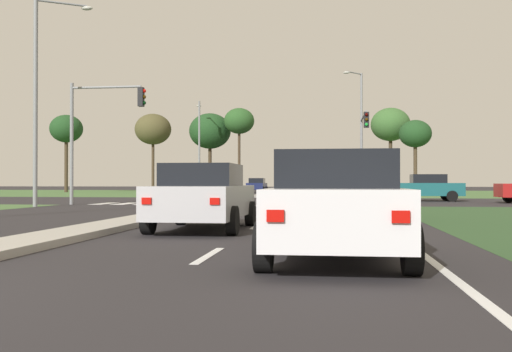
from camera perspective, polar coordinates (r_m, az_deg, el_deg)
ground_plane at (r=34.93m, az=-1.61°, el=-2.46°), size 200.00×200.00×0.00m
grass_verge_far_left at (r=66.59m, az=-20.38°, el=-1.52°), size 35.00×35.00×0.01m
median_island_near at (r=16.43m, az=-11.91°, el=-4.35°), size 1.20×22.00×0.14m
median_island_far at (r=59.74m, az=2.09°, el=-1.60°), size 1.20×36.00×0.14m
lane_dash_near at (r=9.17m, az=-4.69°, el=-7.80°), size 0.14×2.00×0.01m
lane_dash_second at (r=15.06m, az=0.06°, el=-4.96°), size 0.14×2.00×0.01m
lane_dash_third at (r=21.01m, az=2.11°, el=-3.71°), size 0.14×2.00×0.01m
lane_dash_fourth at (r=26.99m, az=3.26°, el=-3.01°), size 0.14×2.00×0.01m
edge_line_right at (r=16.60m, az=12.36°, el=-4.54°), size 0.14×24.00×0.01m
stop_bar_near at (r=27.56m, az=3.97°, el=-2.96°), size 6.40×0.50×0.01m
crosswalk_bar_near at (r=31.59m, az=-14.66°, el=-2.64°), size 0.70×2.80×0.01m
crosswalk_bar_second at (r=31.18m, az=-12.70°, el=-2.67°), size 0.70×2.80×0.01m
crosswalk_bar_third at (r=30.81m, az=-10.68°, el=-2.70°), size 0.70×2.80×0.01m
crosswalk_bar_fourth at (r=30.47m, az=-8.62°, el=-2.72°), size 0.70×2.80×0.01m
crosswalk_bar_fifth at (r=30.18m, az=-6.52°, el=-2.75°), size 0.70×2.80×0.01m
crosswalk_bar_sixth at (r=29.93m, az=-4.38°, el=-2.77°), size 0.70×2.80×0.01m
crosswalk_bar_seventh at (r=29.72m, az=-2.21°, el=-2.79°), size 0.70×2.80×0.01m
car_teal_near at (r=36.05m, az=16.40°, el=-1.09°), size 4.28×2.02×1.60m
car_silver_third at (r=14.01m, az=-5.17°, el=-2.00°), size 2.09×4.46×1.58m
car_white_fourth at (r=8.63m, az=7.82°, el=-2.88°), size 2.06×4.14×1.59m
car_grey_fifth at (r=17.88m, az=8.33°, el=-1.67°), size 2.00×4.33×1.59m
car_navy_sixth at (r=62.05m, az=0.09°, el=-0.91°), size 2.00×4.28×1.54m
traffic_signal_near_left at (r=30.37m, az=-15.40°, el=5.15°), size 3.99×0.32×6.17m
traffic_signal_far_right at (r=39.11m, az=10.51°, el=3.59°), size 0.32×5.83×5.69m
street_lamp_second at (r=28.91m, az=-20.44°, el=7.94°), size 2.34×1.43×9.68m
street_lamp_third at (r=50.55m, az=10.22°, el=4.72°), size 1.70×1.77×10.50m
street_lamp_fourth at (r=60.93m, az=-5.61°, el=3.38°), size 0.88×2.33×9.57m
treeline_near at (r=67.58m, az=-18.17°, el=4.37°), size 3.60×3.60×8.56m
treeline_second at (r=63.67m, az=-10.10°, el=4.52°), size 3.91×3.91×8.49m
treeline_third at (r=66.46m, az=-4.55°, el=4.40°), size 4.75×4.75×8.96m
treeline_fourth at (r=64.12m, az=-1.67°, el=5.37°), size 3.34×3.34×9.28m
treeline_fifth at (r=61.38m, az=15.41°, el=3.97°), size 3.29×3.29×7.46m
treeline_sixth at (r=64.52m, az=13.10°, el=4.91°), size 4.23×4.23×9.15m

